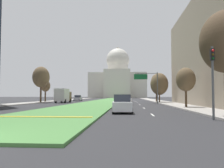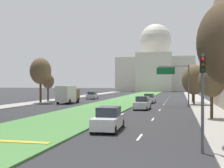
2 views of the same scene
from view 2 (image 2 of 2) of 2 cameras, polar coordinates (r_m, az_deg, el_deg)
ground_plane at (r=75.22m, az=4.47°, el=-2.65°), size 295.48×295.48×0.00m
grass_median at (r=68.59m, az=3.64°, el=-2.86°), size 8.35×120.88×0.14m
lane_dashes_right at (r=50.52m, az=9.98°, el=-4.00°), size 0.16×65.68×0.01m
sidewalk_left at (r=66.24m, az=-10.05°, el=-2.96°), size 4.00×120.88×0.15m
sidewalk_right at (r=61.09m, az=16.42°, el=-3.22°), size 4.00×120.88×0.15m
capitol_building at (r=141.38m, az=8.46°, el=3.54°), size 35.83×22.80×32.77m
traffic_light_near_right at (r=15.90m, az=17.20°, el=-1.06°), size 0.28×0.35×5.20m
overhead_guide_sign at (r=46.15m, az=12.51°, el=1.33°), size 4.94×0.20×6.50m
street_tree_right_mid at (r=30.82m, az=18.81°, el=0.54°), size 2.61×2.61×5.53m
street_tree_left_far at (r=54.97m, az=-13.72°, el=2.45°), size 3.85×3.85×8.32m
street_tree_right_far at (r=50.34m, az=15.64°, el=0.83°), size 3.99×3.99×6.76m
street_tree_left_distant at (r=59.26m, az=-12.33°, el=0.50°), size 2.37×2.37×5.57m
street_tree_right_distant at (r=55.68m, az=15.40°, el=1.89°), size 2.48×2.48×6.97m
sedan_lead_stopped at (r=22.94m, az=-0.70°, el=-6.89°), size 2.04×4.75×1.81m
sedan_midblock at (r=40.95m, az=5.91°, el=-3.78°), size 2.07×4.27×1.84m
sedan_distant at (r=54.29m, az=7.25°, el=-2.87°), size 2.10×4.41×1.72m
sedan_far_horizon at (r=67.90m, az=-3.86°, el=-2.26°), size 2.17×4.78×1.74m
box_truck_delivery at (r=53.67m, az=-8.60°, el=-1.97°), size 2.40×6.40×3.20m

